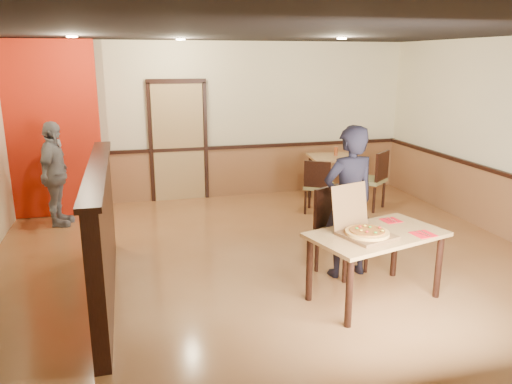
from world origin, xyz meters
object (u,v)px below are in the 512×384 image
at_px(side_chair_right, 373,178).
at_px(main_table, 376,243).
at_px(condiment, 336,151).
at_px(diner_chair, 338,226).
at_px(side_table, 331,166).
at_px(pizza_box, 364,230).
at_px(side_chair_left, 318,184).
at_px(diner, 348,202).
at_px(passerby, 55,174).

bearing_deg(side_chair_right, main_table, 23.58).
bearing_deg(condiment, diner_chair, -112.81).
distance_m(side_table, pizza_box, 3.87).
relative_size(main_table, diner_chair, 1.52).
bearing_deg(pizza_box, condiment, 53.32).
distance_m(main_table, condiment, 3.85).
relative_size(diner_chair, pizza_box, 1.54).
xyz_separation_m(side_table, condiment, (0.09, 0.04, 0.26)).
bearing_deg(side_chair_left, side_chair_right, -148.95).
bearing_deg(main_table, pizza_box, 179.74).
height_order(main_table, diner_chair, diner_chair).
relative_size(main_table, diner, 0.87).
bearing_deg(diner, side_chair_right, -131.10).
distance_m(diner_chair, side_table, 3.05).
relative_size(side_chair_right, side_table, 1.18).
distance_m(passerby, condiment, 4.68).
bearing_deg(passerby, condiment, -76.16).
bearing_deg(side_chair_right, pizza_box, 21.38).
relative_size(diner, pizza_box, 2.70).
height_order(main_table, side_chair_left, side_chair_left).
height_order(passerby, condiment, passerby).
height_order(main_table, diner, diner).
bearing_deg(diner, condiment, -118.68).
bearing_deg(main_table, side_chair_right, 47.54).
xyz_separation_m(diner_chair, side_chair_left, (0.63, 2.23, -0.06)).
relative_size(side_chair_left, condiment, 5.96).
height_order(diner_chair, diner, diner).
bearing_deg(main_table, side_table, 58.52).
relative_size(main_table, passerby, 0.97).
bearing_deg(passerby, side_chair_left, -84.87).
xyz_separation_m(side_chair_right, diner, (-1.56, -2.37, 0.35)).
bearing_deg(side_table, pizza_box, -108.20).
relative_size(passerby, condiment, 10.55).
xyz_separation_m(main_table, side_table, (1.03, 3.63, 0.01)).
bearing_deg(main_table, condiment, 57.36).
height_order(diner, condiment, diner).
height_order(side_table, diner, diner).
xyz_separation_m(pizza_box, condiment, (1.30, 3.72, 0.09)).
height_order(side_chair_left, side_chair_right, side_chair_right).
relative_size(side_chair_left, side_chair_right, 0.90).
xyz_separation_m(side_chair_left, side_chair_right, (0.98, 0.00, 0.05)).
height_order(side_chair_left, diner, diner).
distance_m(diner_chair, side_chair_right, 2.75).
bearing_deg(passerby, pizza_box, -124.90).
xyz_separation_m(side_chair_left, passerby, (-4.10, 0.44, 0.31)).
xyz_separation_m(side_chair_right, passerby, (-5.08, 0.44, 0.25)).
relative_size(side_chair_right, passerby, 0.63).
bearing_deg(diner, diner_chair, -76.14).
bearing_deg(diner_chair, passerby, 114.37).
distance_m(side_chair_left, side_chair_right, 0.98).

